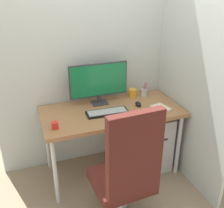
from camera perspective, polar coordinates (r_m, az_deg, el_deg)
name	(u,v)px	position (r m, az deg, el deg)	size (l,w,h in m)	color
ground_plane	(112,169)	(3.18, -0.05, -13.58)	(8.00, 8.00, 0.00)	gray
wall_back	(100,40)	(2.89, -2.61, 13.37)	(2.29, 0.04, 2.80)	#B7C1BC
wall_side_right	(188,44)	(2.78, 15.75, 11.98)	(0.04, 1.55, 2.80)	#B7C1BC
desk	(112,115)	(2.80, -0.05, -2.39)	(1.43, 0.69, 0.76)	#996B42
office_chair	(127,171)	(2.22, 3.18, -14.02)	(0.58, 0.60, 1.17)	black
filing_cabinet	(148,140)	(3.12, 7.54, -7.43)	(0.40, 0.49, 0.65)	#B2B5BA
monitor	(99,81)	(2.82, -2.83, 4.82)	(0.62, 0.14, 0.44)	#333338
keyboard	(107,112)	(2.69, -1.00, -1.76)	(0.42, 0.16, 0.02)	black
mouse	(138,104)	(2.86, 5.58, -0.01)	(0.06, 0.10, 0.04)	black
pen_holder	(144,92)	(3.09, 6.77, 2.44)	(0.07, 0.07, 0.17)	#B2B5BA
notebook	(161,108)	(2.82, 10.22, -0.89)	(0.14, 0.19, 0.02)	beige
coffee_mug	(133,93)	(3.07, 4.36, 2.38)	(0.12, 0.09, 0.09)	orange
desk_clamp_accessory	(55,125)	(2.48, -11.96, -4.40)	(0.06, 0.06, 0.06)	red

